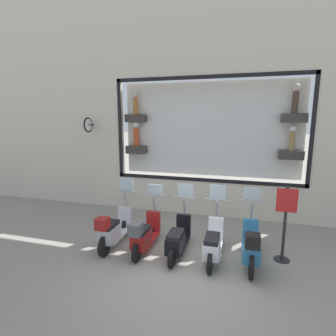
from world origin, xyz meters
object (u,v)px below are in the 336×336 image
at_px(scooter_white_1, 213,243).
at_px(scooter_silver_4, 114,229).
at_px(scooter_black_2, 178,239).
at_px(scooter_red_3, 144,234).
at_px(shop_sign_post, 285,221).
at_px(scooter_teal_0, 251,246).

distance_m(scooter_white_1, scooter_silver_4, 2.55).
relative_size(scooter_white_1, scooter_black_2, 1.00).
distance_m(scooter_red_3, scooter_silver_4, 0.85).
bearing_deg(shop_sign_post, scooter_silver_4, 96.31).
height_order(scooter_white_1, scooter_silver_4, scooter_silver_4).
bearing_deg(shop_sign_post, scooter_red_3, 98.19).
bearing_deg(scooter_teal_0, shop_sign_post, -58.15).
distance_m(scooter_red_3, shop_sign_post, 3.35).
relative_size(scooter_black_2, scooter_silver_4, 0.99).
bearing_deg(scooter_white_1, shop_sign_post, -75.70).
bearing_deg(scooter_black_2, scooter_white_1, -89.87).
relative_size(scooter_silver_4, shop_sign_post, 1.00).
height_order(scooter_white_1, scooter_red_3, scooter_white_1).
distance_m(scooter_teal_0, shop_sign_post, 0.99).
xyz_separation_m(scooter_teal_0, scooter_white_1, (0.05, 0.85, -0.07)).
height_order(scooter_black_2, scooter_silver_4, scooter_silver_4).
xyz_separation_m(scooter_teal_0, scooter_red_3, (-0.02, 2.54, -0.03)).
distance_m(scooter_teal_0, scooter_silver_4, 3.39).
relative_size(scooter_red_3, shop_sign_post, 0.99).
distance_m(scooter_silver_4, shop_sign_post, 4.18).
relative_size(scooter_teal_0, scooter_white_1, 1.01).
bearing_deg(scooter_black_2, scooter_silver_4, 91.75).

